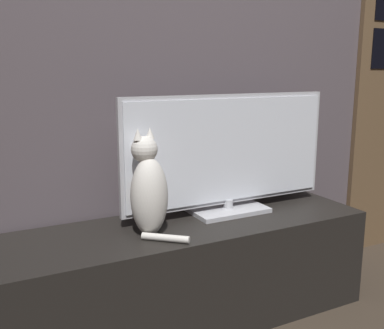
# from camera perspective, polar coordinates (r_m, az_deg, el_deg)

# --- Properties ---
(wall_back) EXTENTS (4.80, 0.05, 2.60)m
(wall_back) POSITION_cam_1_polar(r_m,az_deg,el_deg) (2.11, -3.87, 17.33)
(wall_back) COLOR #564C51
(wall_back) RESTS_ON ground_plane
(tv_stand) EXTENTS (1.60, 0.48, 0.45)m
(tv_stand) POSITION_cam_1_polar(r_m,az_deg,el_deg) (2.04, -0.17, -13.43)
(tv_stand) COLOR black
(tv_stand) RESTS_ON ground_plane
(tv) EXTENTS (1.04, 0.21, 0.54)m
(tv) POSITION_cam_1_polar(r_m,az_deg,el_deg) (2.05, 4.68, 1.25)
(tv) COLOR #B7B7BC
(tv) RESTS_ON tv_stand
(cat) EXTENTS (0.20, 0.26, 0.43)m
(cat) POSITION_cam_1_polar(r_m,az_deg,el_deg) (1.78, -5.57, -3.31)
(cat) COLOR silver
(cat) RESTS_ON tv_stand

